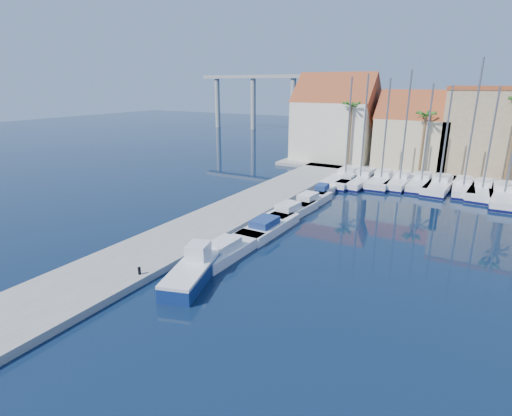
% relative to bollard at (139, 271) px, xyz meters
% --- Properties ---
extents(ground, '(260.00, 260.00, 0.00)m').
position_rel_bollard_xyz_m(ground, '(6.60, -1.31, -0.75)').
color(ground, black).
rests_on(ground, ground).
extents(quay_west, '(6.00, 77.00, 0.50)m').
position_rel_bollard_xyz_m(quay_west, '(-2.40, 12.19, -0.50)').
color(quay_west, gray).
rests_on(quay_west, ground).
extents(shore_north, '(54.00, 16.00, 0.50)m').
position_rel_bollard_xyz_m(shore_north, '(16.60, 46.69, -0.50)').
color(shore_north, gray).
rests_on(shore_north, ground).
extents(bollard, '(0.20, 0.20, 0.50)m').
position_rel_bollard_xyz_m(bollard, '(0.00, 0.00, 0.00)').
color(bollard, black).
rests_on(bollard, quay_west).
extents(fishing_boat, '(3.81, 6.48, 2.15)m').
position_rel_bollard_xyz_m(fishing_boat, '(2.90, 1.88, -0.03)').
color(fishing_boat, navy).
rests_on(fishing_boat, ground).
extents(motorboat_west_0, '(2.37, 7.04, 1.40)m').
position_rel_bollard_xyz_m(motorboat_west_0, '(2.65, 6.38, -0.24)').
color(motorboat_west_0, white).
rests_on(motorboat_west_0, ground).
extents(motorboat_west_1, '(2.49, 7.42, 1.40)m').
position_rel_bollard_xyz_m(motorboat_west_1, '(2.85, 12.14, -0.24)').
color(motorboat_west_1, white).
rests_on(motorboat_west_1, ground).
extents(motorboat_west_2, '(2.82, 7.18, 1.40)m').
position_rel_bollard_xyz_m(motorboat_west_2, '(2.64, 17.15, -0.24)').
color(motorboat_west_2, white).
rests_on(motorboat_west_2, ground).
extents(motorboat_west_3, '(2.46, 6.77, 1.40)m').
position_rel_bollard_xyz_m(motorboat_west_3, '(2.84, 21.38, -0.24)').
color(motorboat_west_3, white).
rests_on(motorboat_west_3, ground).
extents(motorboat_west_4, '(1.95, 5.31, 1.40)m').
position_rel_bollard_xyz_m(motorboat_west_4, '(2.64, 25.66, -0.24)').
color(motorboat_west_4, white).
rests_on(motorboat_west_4, ground).
extents(motorboat_west_5, '(2.03, 5.91, 1.40)m').
position_rel_bollard_xyz_m(motorboat_west_5, '(3.55, 32.19, -0.24)').
color(motorboat_west_5, white).
rests_on(motorboat_west_5, ground).
extents(motorboat_west_6, '(2.53, 6.34, 1.40)m').
position_rel_bollard_xyz_m(motorboat_west_6, '(2.79, 37.02, -0.24)').
color(motorboat_west_6, white).
rests_on(motorboat_west_6, ground).
extents(sailboat_0, '(3.29, 12.02, 13.08)m').
position_rel_bollard_xyz_m(sailboat_0, '(2.74, 33.90, -0.18)').
color(sailboat_0, white).
rests_on(sailboat_0, ground).
extents(sailboat_1, '(3.58, 11.26, 13.41)m').
position_rel_bollard_xyz_m(sailboat_1, '(4.68, 34.09, -0.17)').
color(sailboat_1, white).
rests_on(sailboat_1, ground).
extents(sailboat_2, '(3.20, 10.00, 12.94)m').
position_rel_bollard_xyz_m(sailboat_2, '(7.06, 34.74, -0.16)').
color(sailboat_2, white).
rests_on(sailboat_2, ground).
extents(sailboat_3, '(2.60, 8.64, 13.81)m').
position_rel_bollard_xyz_m(sailboat_3, '(9.37, 34.83, -0.11)').
color(sailboat_3, white).
rests_on(sailboat_3, ground).
extents(sailboat_4, '(2.44, 9.09, 12.30)m').
position_rel_bollard_xyz_m(sailboat_4, '(11.76, 35.56, -0.15)').
color(sailboat_4, white).
rests_on(sailboat_4, ground).
extents(sailboat_5, '(3.15, 9.89, 12.10)m').
position_rel_bollard_xyz_m(sailboat_5, '(13.85, 35.28, -0.17)').
color(sailboat_5, white).
rests_on(sailboat_5, ground).
extents(sailboat_6, '(3.00, 9.09, 14.99)m').
position_rel_bollard_xyz_m(sailboat_6, '(16.35, 35.58, -0.10)').
color(sailboat_6, white).
rests_on(sailboat_6, ground).
extents(sailboat_7, '(3.27, 9.74, 12.01)m').
position_rel_bollard_xyz_m(sailboat_7, '(18.40, 35.20, -0.16)').
color(sailboat_7, white).
rests_on(sailboat_7, ground).
extents(sailboat_8, '(3.62, 11.90, 13.74)m').
position_rel_bollard_xyz_m(sailboat_8, '(20.49, 34.36, -0.17)').
color(sailboat_8, white).
rests_on(sailboat_8, ground).
extents(building_0, '(12.30, 9.00, 13.50)m').
position_rel_bollard_xyz_m(building_0, '(-3.40, 45.69, 5.78)').
color(building_0, beige).
rests_on(building_0, shore_north).
extents(building_1, '(10.30, 8.00, 11.00)m').
position_rel_bollard_xyz_m(building_1, '(8.60, 45.69, 4.55)').
color(building_1, beige).
rests_on(building_1, shore_north).
extents(building_2, '(14.20, 10.20, 11.50)m').
position_rel_bollard_xyz_m(building_2, '(19.60, 46.69, 5.51)').
color(building_2, '#A08563').
rests_on(building_2, shore_north).
extents(palm_0, '(2.60, 2.60, 10.15)m').
position_rel_bollard_xyz_m(palm_0, '(0.60, 40.69, 8.33)').
color(palm_0, brown).
rests_on(palm_0, shore_north).
extents(palm_1, '(2.60, 2.60, 9.15)m').
position_rel_bollard_xyz_m(palm_1, '(10.60, 40.69, 7.39)').
color(palm_1, brown).
rests_on(palm_1, shore_north).
extents(viaduct, '(48.00, 2.20, 14.45)m').
position_rel_bollard_xyz_m(viaduct, '(-32.47, 80.69, 9.50)').
color(viaduct, '#9E9E99').
rests_on(viaduct, ground).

